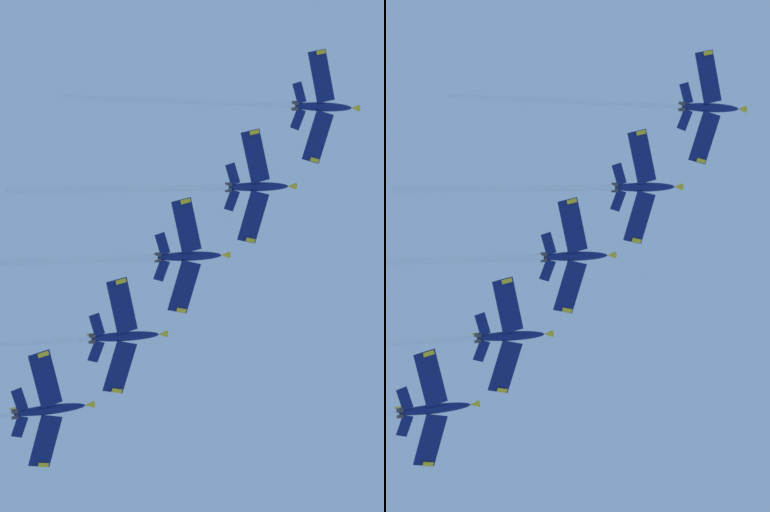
% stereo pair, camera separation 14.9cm
% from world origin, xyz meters
% --- Properties ---
extents(jet_lead, '(19.69, 49.79, 23.15)m').
position_xyz_m(jet_lead, '(-21.07, -2.81, 153.87)').
color(jet_lead, navy).
extents(jet_second, '(19.64, 46.60, 21.55)m').
position_xyz_m(jet_second, '(-4.31, 7.32, 148.15)').
color(jet_second, navy).
extents(jet_third, '(19.87, 51.86, 23.36)m').
position_xyz_m(jet_third, '(9.83, 17.89, 141.92)').
color(jet_third, navy).
extents(jet_fourth, '(19.75, 50.48, 22.78)m').
position_xyz_m(jet_fourth, '(23.92, 21.60, 138.44)').
color(jet_fourth, navy).
extents(jet_fifth, '(19.66, 46.79, 22.88)m').
position_xyz_m(jet_fifth, '(37.15, 28.71, 133.54)').
color(jet_fifth, navy).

